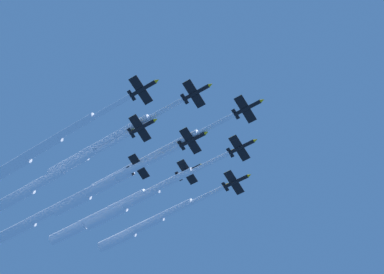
{
  "coord_description": "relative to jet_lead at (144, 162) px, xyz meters",
  "views": [
    {
      "loc": [
        102.74,
        101.15,
        27.65
      ],
      "look_at": [
        0.0,
        0.0,
        186.58
      ],
      "focal_mm": 69.24,
      "sensor_mm": 36.0,
      "label": 1
    }
  ],
  "objects": [
    {
      "name": "jet_lead",
      "position": [
        0.0,
        0.0,
        0.0
      ],
      "size": [
        15.05,
        61.37,
        4.59
      ],
      "color": "black"
    },
    {
      "name": "jet_port_inner",
      "position": [
        -9.6,
        -13.36,
        0.04
      ],
      "size": [
        15.69,
        64.61,
        4.57
      ],
      "color": "black"
    },
    {
      "name": "jet_starboard_inner",
      "position": [
        12.94,
        -6.26,
        1.56
      ],
      "size": [
        14.7,
        59.78,
        4.61
      ],
      "color": "black"
    },
    {
      "name": "jet_port_mid",
      "position": [
        3.13,
        -16.42,
        -1.44
      ],
      "size": [
        15.02,
        58.13,
        4.53
      ],
      "color": "black"
    },
    {
      "name": "jet_starboard_mid",
      "position": [
        -20.06,
        -21.23,
        0.52
      ],
      "size": [
        14.98,
        59.44,
        4.55
      ],
      "color": "black"
    },
    {
      "name": "jet_port_outer",
      "position": [
        26.22,
        -15.96,
        -2.12
      ],
      "size": [
        14.87,
        63.46,
        4.58
      ],
      "color": "black"
    },
    {
      "name": "jet_starboard_outer",
      "position": [
        -6.61,
        -29.75,
        0.83
      ],
      "size": [
        15.41,
        61.32,
        4.57
      ],
      "color": "black"
    },
    {
      "name": "jet_trail_port",
      "position": [
        16.59,
        -27.13,
        -0.78
      ],
      "size": [
        15.43,
        63.36,
        4.61
      ],
      "color": "black"
    },
    {
      "name": "jet_trail_starboard",
      "position": [
        7.14,
        -38.68,
        -1.17
      ],
      "size": [
        16.3,
        63.85,
        4.55
      ],
      "color": "black"
    }
  ]
}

